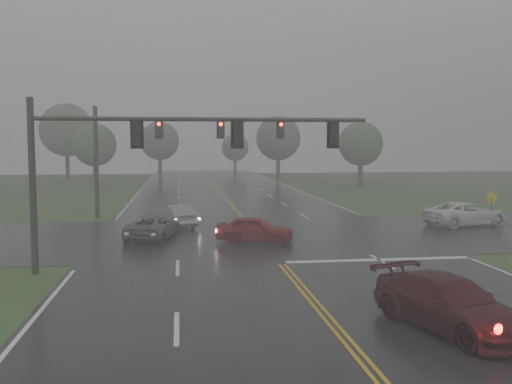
{
  "coord_description": "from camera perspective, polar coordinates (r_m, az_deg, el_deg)",
  "views": [
    {
      "loc": [
        -4.35,
        -9.99,
        5.27
      ],
      "look_at": [
        -0.88,
        16.0,
        3.02
      ],
      "focal_mm": 40.0,
      "sensor_mm": 36.0,
      "label": 1
    }
  ],
  "objects": [
    {
      "name": "main_road",
      "position": [
        30.76,
        0.64,
        -4.97
      ],
      "size": [
        18.0,
        160.0,
        0.02
      ],
      "primitive_type": "cube",
      "color": "black",
      "rests_on": "ground"
    },
    {
      "name": "cross_street",
      "position": [
        32.71,
        0.13,
        -4.37
      ],
      "size": [
        120.0,
        14.0,
        0.02
      ],
      "primitive_type": "cube",
      "color": "black",
      "rests_on": "ground"
    },
    {
      "name": "stop_bar",
      "position": [
        26.48,
        12.17,
        -6.7
      ],
      "size": [
        8.5,
        0.5,
        0.01
      ],
      "primitive_type": "cube",
      "color": "white",
      "rests_on": "ground"
    },
    {
      "name": "sedan_maroon",
      "position": [
        17.48,
        18.7,
        -12.92
      ],
      "size": [
        3.52,
        5.51,
        1.49
      ],
      "primitive_type": "imported",
      "rotation": [
        0.0,
        0.0,
        0.3
      ],
      "color": "#3D0B11",
      "rests_on": "ground"
    },
    {
      "name": "sedan_red",
      "position": [
        30.44,
        -0.09,
        -5.07
      ],
      "size": [
        4.4,
        2.75,
        1.4
      ],
      "primitive_type": "imported",
      "rotation": [
        0.0,
        0.0,
        1.28
      ],
      "color": "maroon",
      "rests_on": "ground"
    },
    {
      "name": "sedan_silver",
      "position": [
        36.47,
        -7.97,
        -3.46
      ],
      "size": [
        2.79,
        4.43,
        1.38
      ],
      "primitive_type": "imported",
      "rotation": [
        0.0,
        0.0,
        3.49
      ],
      "color": "gray",
      "rests_on": "ground"
    },
    {
      "name": "car_grey",
      "position": [
        32.17,
        -10.27,
        -4.61
      ],
      "size": [
        3.24,
        5.07,
        1.3
      ],
      "primitive_type": "imported",
      "rotation": [
        0.0,
        0.0,
        2.9
      ],
      "color": "#4F5256",
      "rests_on": "ground"
    },
    {
      "name": "pickup_white",
      "position": [
        39.0,
        20.18,
        -3.17
      ],
      "size": [
        5.8,
        3.66,
        1.49
      ],
      "primitive_type": "imported",
      "rotation": [
        0.0,
        0.0,
        1.8
      ],
      "color": "white",
      "rests_on": "ground"
    },
    {
      "name": "signal_gantry_near",
      "position": [
        23.73,
        -11.31,
        4.18
      ],
      "size": [
        13.86,
        0.31,
        7.09
      ],
      "color": "black",
      "rests_on": "ground"
    },
    {
      "name": "signal_gantry_far",
      "position": [
        41.35,
        -9.35,
        5.21
      ],
      "size": [
        14.82,
        0.4,
        7.86
      ],
      "color": "black",
      "rests_on": "ground"
    },
    {
      "name": "sign_diamond_east",
      "position": [
        38.7,
        22.48,
        -0.94
      ],
      "size": [
        0.97,
        0.24,
        2.35
      ],
      "rotation": [
        0.0,
        0.0,
        0.21
      ],
      "color": "black",
      "rests_on": "ground"
    },
    {
      "name": "tree_nw_a",
      "position": [
        72.26,
        -15.84,
        4.55
      ],
      "size": [
        5.25,
        5.25,
        7.71
      ],
      "color": "#332721",
      "rests_on": "ground"
    },
    {
      "name": "tree_ne_a",
      "position": [
        79.13,
        2.23,
        5.39
      ],
      "size": [
        6.16,
        6.16,
        9.05
      ],
      "color": "#332721",
      "rests_on": "ground"
    },
    {
      "name": "tree_n_mid",
      "position": [
        87.12,
        -9.6,
        5.04
      ],
      "size": [
        5.79,
        5.79,
        8.5
      ],
      "color": "#332721",
      "rests_on": "ground"
    },
    {
      "name": "tree_e_near",
      "position": [
        70.66,
        10.43,
        4.75
      ],
      "size": [
        5.38,
        5.38,
        7.9
      ],
      "color": "#332721",
      "rests_on": "ground"
    },
    {
      "name": "tree_nw_b",
      "position": [
        83.25,
        -18.42,
        5.89
      ],
      "size": [
        7.31,
        7.31,
        10.74
      ],
      "color": "#332721",
      "rests_on": "ground"
    },
    {
      "name": "tree_n_far",
      "position": [
        98.87,
        -2.11,
        4.46
      ],
      "size": [
        4.69,
        4.69,
        6.89
      ],
      "color": "#332721",
      "rests_on": "ground"
    }
  ]
}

